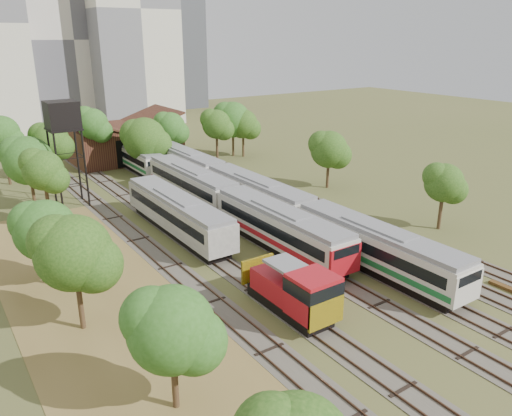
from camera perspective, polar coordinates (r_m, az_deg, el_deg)
ground at (r=38.29m, az=19.52°, el=-11.51°), size 240.00×240.00×0.00m
dry_grass_patch at (r=33.89m, az=-12.06°, el=-15.02°), size 14.00×60.00×0.04m
tracks at (r=54.55m, az=-2.22°, el=-1.02°), size 24.60×80.00×0.19m
railcar_red_set at (r=52.45m, az=-2.93°, el=0.53°), size 3.22×34.58×3.99m
railcar_green_set at (r=55.11m, az=0.22°, el=1.43°), size 3.15×52.08×3.90m
railcar_rear at (r=76.29m, az=-13.76°, el=5.71°), size 2.81×16.08×3.47m
shunter_locomotive at (r=35.33m, az=4.73°, el=-9.58°), size 2.95×8.10×3.86m
old_grey_coach at (r=49.97m, az=-8.95°, el=-0.62°), size 3.15×18.00×3.90m
water_tower at (r=60.03m, az=-21.26°, el=9.54°), size 3.48×3.48×12.02m
rail_pile_far at (r=47.96m, az=18.62°, el=-4.87°), size 0.47×7.58×0.25m
maintenance_shed at (r=82.54m, az=-14.86°, el=7.38°), size 16.45×11.55×7.58m
tree_band_left at (r=40.87m, az=-20.62°, el=-1.43°), size 7.91×53.05×8.43m
tree_band_far at (r=75.35m, az=-12.62°, el=8.65°), size 38.60×10.65×9.15m
tree_band_right at (r=67.73m, az=6.04°, el=7.36°), size 5.40×42.87×7.71m
tower_centre at (r=122.15m, az=-21.24°, el=17.51°), size 20.00×18.00×36.00m
tower_right at (r=118.22m, az=-14.59°, el=21.06°), size 18.00×16.00×48.00m
tower_far_right at (r=142.63m, az=-9.03°, el=16.95°), size 12.00×12.00×28.00m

